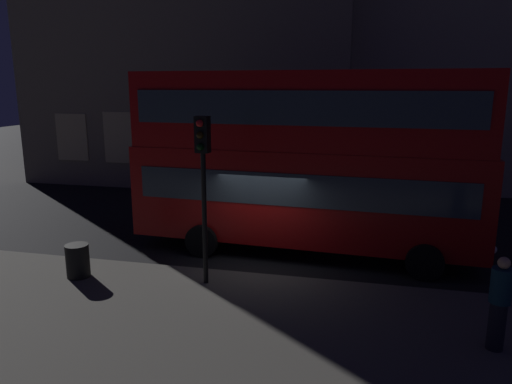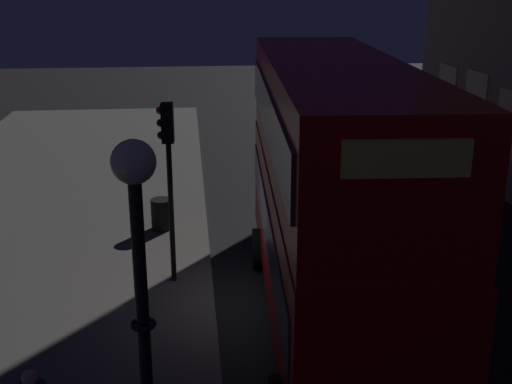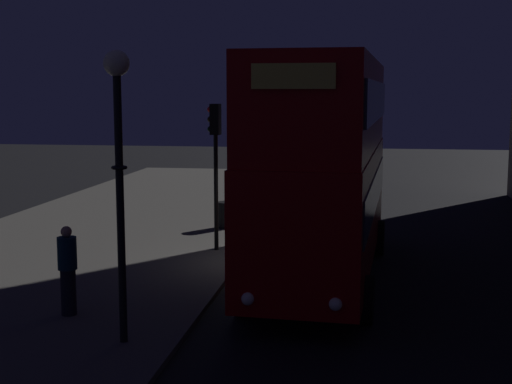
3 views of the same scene
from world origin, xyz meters
TOP-DOWN VIEW (x-y plane):
  - ground_plane at (0.00, 0.00)m, footprint 80.00×80.00m
  - double_decker_bus at (1.03, 1.36)m, footprint 10.25×3.19m
  - traffic_light_near_kerb at (-0.98, -1.78)m, footprint 0.33×0.37m
  - street_lamp at (6.58, -1.87)m, footprint 0.45×0.45m
  - litter_bin at (-4.29, -2.14)m, footprint 0.58×0.58m

SIDE VIEW (x-z plane):
  - ground_plane at x=0.00m, z-range 0.00..0.00m
  - litter_bin at x=-4.29m, z-range 0.12..0.97m
  - double_decker_bus at x=1.03m, z-range 0.30..5.60m
  - traffic_light_near_kerb at x=-0.98m, z-range 1.01..5.12m
  - street_lamp at x=6.58m, z-range 1.17..6.31m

